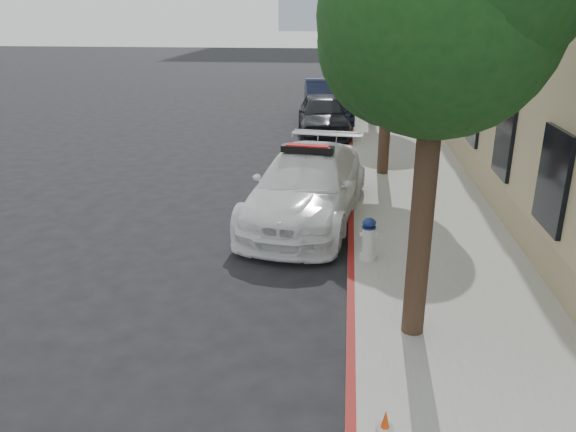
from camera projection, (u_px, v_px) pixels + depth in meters
The scene contains 10 objects.
ground at pixel (234, 268), 9.96m from camera, with size 120.00×120.00×0.00m, color black.
sidewalk at pixel (397, 143), 18.90m from camera, with size 3.20×50.00×0.15m, color gray.
curb_strip at pixel (351, 142), 19.06m from camera, with size 0.12×50.00×0.15m, color maroon.
tree_near at pixel (443, 14), 6.31m from camera, with size 2.92×2.82×5.62m.
tree_mid at pixel (393, 16), 13.81m from camera, with size 2.77×2.64×5.43m.
tree_far at pixel (379, 7), 21.19m from camera, with size 3.10×3.00×5.81m.
police_car at pixel (307, 186), 12.03m from camera, with size 2.80×5.43×1.66m.
parked_car_mid at pixel (323, 115), 20.21m from camera, with size 1.76×4.38×1.49m, color black.
parked_car_far at pixel (327, 101), 22.76m from camera, with size 1.74×5.00×1.65m, color black.
fire_hydrant at pixel (368, 239), 9.85m from camera, with size 0.32×0.30×0.77m.
Camera 1 is at (1.90, -8.87, 4.32)m, focal length 35.00 mm.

